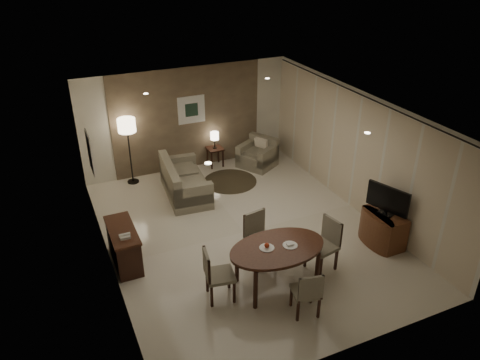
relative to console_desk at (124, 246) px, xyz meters
name	(u,v)px	position (x,y,z in m)	size (l,w,h in m)	color
room_shell	(236,167)	(2.49, 0.40, 0.98)	(5.50, 7.00, 2.70)	beige
taupe_accent	(188,119)	(2.49, 3.48, 0.98)	(3.96, 0.03, 2.70)	#78644A
curtain_wall	(355,154)	(5.17, 0.00, 0.95)	(0.08, 6.70, 2.58)	beige
curtain_rod	(362,95)	(5.17, 0.00, 2.27)	(0.03, 0.03, 6.80)	black
art_back_frame	(191,110)	(2.59, 3.46, 1.23)	(0.72, 0.03, 0.72)	silver
art_back_canvas	(192,110)	(2.59, 3.44, 1.23)	(0.34, 0.01, 0.34)	#1C3324
art_left_frame	(90,153)	(-0.23, 1.20, 1.48)	(0.03, 0.60, 0.80)	silver
art_left_canvas	(91,153)	(-0.21, 1.20, 1.48)	(0.01, 0.46, 0.64)	gray
downlight_nl	(208,163)	(1.09, -1.80, 2.31)	(0.10, 0.10, 0.01)	white
downlight_nr	(367,133)	(3.89, -1.80, 2.31)	(0.10, 0.10, 0.01)	white
downlight_fl	(146,94)	(1.09, 1.80, 2.31)	(0.10, 0.10, 0.01)	white
downlight_fr	(267,78)	(3.89, 1.80, 2.31)	(0.10, 0.10, 0.01)	white
console_desk	(124,246)	(0.00, 0.00, 0.00)	(0.48, 1.20, 0.75)	#4A2817
telephone	(125,236)	(0.00, -0.30, 0.43)	(0.20, 0.14, 0.09)	white
tv_cabinet	(384,228)	(4.89, -1.50, -0.03)	(0.48, 0.90, 0.70)	brown
flat_tv	(388,200)	(4.87, -1.50, 0.65)	(0.06, 0.88, 0.60)	black
dining_table	(277,266)	(2.32, -1.75, 0.03)	(1.74, 1.08, 0.81)	#4A2817
chair_near	(306,291)	(2.43, -2.55, 0.07)	(0.43, 0.43, 0.89)	gray
chair_far	(261,240)	(2.36, -1.07, 0.13)	(0.49, 0.49, 1.02)	gray
chair_left	(220,275)	(1.29, -1.64, 0.11)	(0.47, 0.47, 0.97)	gray
chair_right	(322,246)	(3.30, -1.67, 0.13)	(0.49, 0.49, 1.00)	gray
plate_a	(267,248)	(2.14, -1.70, 0.45)	(0.26, 0.26, 0.02)	white
plate_b	(290,245)	(2.54, -1.80, 0.45)	(0.26, 0.26, 0.02)	white
fruit_apple	(267,245)	(2.14, -1.70, 0.50)	(0.09, 0.09, 0.09)	#AB2D13
napkin	(290,244)	(2.54, -1.80, 0.47)	(0.12, 0.08, 0.03)	white
round_rug	(230,181)	(3.12, 2.22, -0.37)	(1.35, 1.35, 0.01)	#3D3322
sofa	(185,179)	(1.89, 2.04, 0.05)	(0.90, 1.81, 0.85)	gray
armchair	(257,153)	(4.15, 2.75, 0.01)	(0.87, 0.82, 0.77)	gray
side_table	(215,157)	(3.12, 3.25, -0.12)	(0.41, 0.41, 0.52)	#331A11
table_lamp	(215,139)	(3.12, 3.25, 0.39)	(0.22, 0.22, 0.50)	#FFEAC1
floor_lamp	(130,151)	(0.87, 3.21, 0.48)	(0.43, 0.43, 1.70)	#FFE5B7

